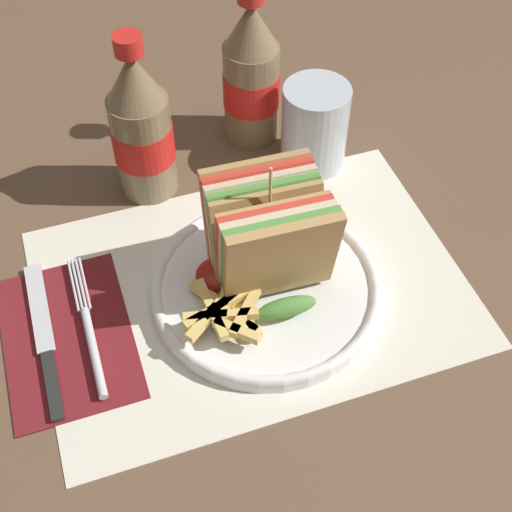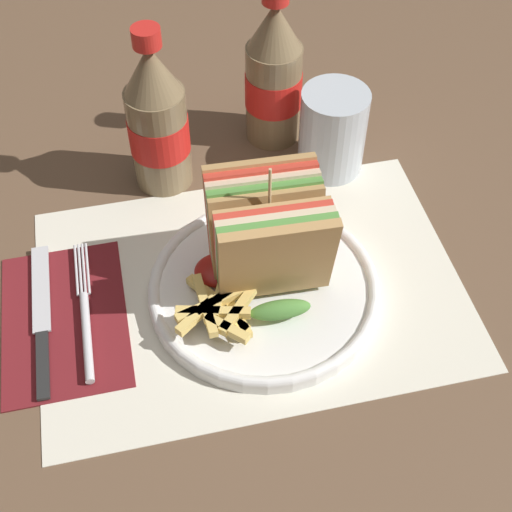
% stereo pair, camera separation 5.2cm
% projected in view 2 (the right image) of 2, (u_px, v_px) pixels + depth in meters
% --- Properties ---
extents(ground_plane, '(4.00, 4.00, 0.00)m').
position_uv_depth(ground_plane, '(261.00, 285.00, 0.76)').
color(ground_plane, brown).
extents(placemat, '(0.44, 0.31, 0.00)m').
position_uv_depth(placemat, '(250.00, 283.00, 0.76)').
color(placemat, silver).
rests_on(placemat, ground_plane).
extents(plate_main, '(0.24, 0.24, 0.02)m').
position_uv_depth(plate_main, '(260.00, 289.00, 0.74)').
color(plate_main, white).
rests_on(plate_main, ground_plane).
extents(club_sandwich, '(0.12, 0.12, 0.15)m').
position_uv_depth(club_sandwich, '(269.00, 239.00, 0.70)').
color(club_sandwich, tan).
rests_on(club_sandwich, plate_main).
extents(fries_pile, '(0.09, 0.10, 0.02)m').
position_uv_depth(fries_pile, '(218.00, 308.00, 0.70)').
color(fries_pile, '#E5C166').
rests_on(fries_pile, plate_main).
extents(ketchup_blob, '(0.05, 0.04, 0.02)m').
position_uv_depth(ketchup_blob, '(219.00, 270.00, 0.73)').
color(ketchup_blob, maroon).
rests_on(ketchup_blob, plate_main).
extents(napkin, '(0.13, 0.19, 0.00)m').
position_uv_depth(napkin, '(64.00, 316.00, 0.73)').
color(napkin, maroon).
rests_on(napkin, ground_plane).
extents(fork, '(0.02, 0.18, 0.01)m').
position_uv_depth(fork, '(86.00, 322.00, 0.72)').
color(fork, silver).
rests_on(fork, napkin).
extents(knife, '(0.02, 0.19, 0.00)m').
position_uv_depth(knife, '(42.00, 319.00, 0.72)').
color(knife, black).
rests_on(knife, napkin).
extents(coke_bottle_near, '(0.07, 0.07, 0.20)m').
position_uv_depth(coke_bottle_near, '(157.00, 121.00, 0.80)').
color(coke_bottle_near, '#7A6647').
rests_on(coke_bottle_near, ground_plane).
extents(coke_bottle_far, '(0.07, 0.07, 0.20)m').
position_uv_depth(coke_bottle_far, '(274.00, 76.00, 0.85)').
color(coke_bottle_far, '#7A6647').
rests_on(coke_bottle_far, ground_plane).
extents(glass_near, '(0.08, 0.08, 0.11)m').
position_uv_depth(glass_near, '(333.00, 131.00, 0.84)').
color(glass_near, silver).
rests_on(glass_near, ground_plane).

